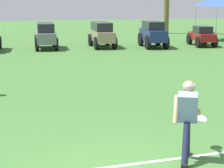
# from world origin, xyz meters

# --- Properties ---
(field_line_paint) EXTENTS (23.42, 3.15, 0.01)m
(field_line_paint) POSITION_xyz_m (0.00, 0.61, 0.00)
(field_line_paint) COLOR white
(field_line_paint) RESTS_ON ground_plane
(frisbee_thrower) EXTENTS (0.73, 0.95, 1.43)m
(frisbee_thrower) POSITION_xyz_m (1.23, 0.66, 0.80)
(frisbee_thrower) COLOR #191E38
(frisbee_thrower) RESTS_ON ground_plane
(frisbee_in_flight) EXTENTS (0.36, 0.36, 0.11)m
(frisbee_in_flight) POSITION_xyz_m (1.69, 1.22, 0.59)
(frisbee_in_flight) COLOR white
(parked_car_slot_c) EXTENTS (1.15, 2.40, 1.34)m
(parked_car_slot_c) POSITION_xyz_m (-0.59, 16.82, 0.72)
(parked_car_slot_c) COLOR slate
(parked_car_slot_c) RESTS_ON ground_plane
(parked_car_slot_d) EXTENTS (1.24, 2.44, 1.34)m
(parked_car_slot_d) POSITION_xyz_m (2.40, 16.86, 0.72)
(parked_car_slot_d) COLOR #998466
(parked_car_slot_d) RESTS_ON ground_plane
(parked_car_slot_e) EXTENTS (1.19, 2.36, 1.40)m
(parked_car_slot_e) POSITION_xyz_m (5.10, 16.32, 0.74)
(parked_car_slot_e) COLOR navy
(parked_car_slot_e) RESTS_ON ground_plane
(parked_car_slot_f) EXTENTS (1.17, 2.24, 1.10)m
(parked_car_slot_f) POSITION_xyz_m (7.93, 16.43, 0.56)
(parked_car_slot_f) COLOR maroon
(parked_car_slot_f) RESTS_ON ground_plane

